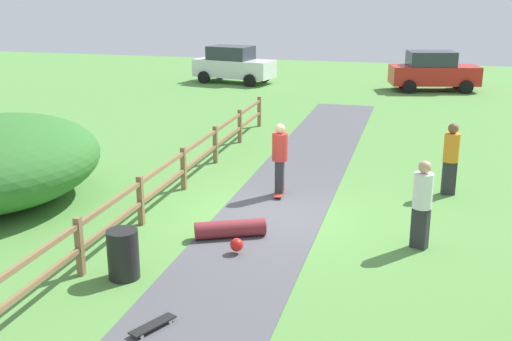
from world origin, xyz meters
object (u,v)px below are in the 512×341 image
object	(u,v)px
bystander_orange	(451,155)
parked_car_red	(433,71)
skater_riding	(280,156)
skateboard_loose	(153,325)
parked_car_white	(233,65)
bystander_white	(422,200)
skater_fallen	(231,230)
trash_bin	(123,254)

from	to	relation	value
bystander_orange	parked_car_red	size ratio (longest dim) A/B	0.40
bystander_orange	skater_riding	bearing A→B (deg)	-163.54
skateboard_loose	parked_car_white	distance (m)	25.10
skateboard_loose	bystander_white	size ratio (longest dim) A/B	0.45
skater_fallen	parked_car_white	size ratio (longest dim) A/B	0.33
bystander_white	parked_car_white	bearing A→B (deg)	116.18
bystander_white	parked_car_red	world-z (taller)	parked_car_red
trash_bin	parked_car_white	xyz separation A→B (m)	(-4.81, 22.82, 0.51)
trash_bin	skater_riding	xyz separation A→B (m)	(1.68, 5.15, 0.58)
skateboard_loose	parked_car_red	xyz separation A→B (m)	(4.18, 24.33, 0.87)
bystander_orange	parked_car_white	distance (m)	19.55
skater_riding	bystander_white	bearing A→B (deg)	-35.65
skater_fallen	parked_car_red	size ratio (longest dim) A/B	0.33
bystander_orange	parked_car_red	distance (m)	16.45
skateboard_loose	parked_car_red	world-z (taller)	parked_car_red
parked_car_white	parked_car_red	xyz separation A→B (m)	(10.21, -0.02, 0.00)
bystander_white	parked_car_red	distance (m)	20.08
skateboard_loose	bystander_orange	size ratio (longest dim) A/B	0.45
skater_fallen	parked_car_red	xyz separation A→B (m)	(4.08, 20.61, 0.76)
skater_riding	skater_fallen	world-z (taller)	skater_riding
skater_riding	parked_car_red	size ratio (longest dim) A/B	0.40
bystander_white	skater_fallen	bearing A→B (deg)	-171.88
skater_fallen	bystander_white	size ratio (longest dim) A/B	0.82
trash_bin	bystander_orange	bearing A→B (deg)	47.97
bystander_white	parked_car_red	size ratio (longest dim) A/B	0.40
skater_fallen	bystander_white	bearing A→B (deg)	8.12
bystander_white	parked_car_white	world-z (taller)	parked_car_white
trash_bin	skater_riding	distance (m)	5.45
skater_riding	parked_car_red	distance (m)	18.03
skater_fallen	bystander_white	world-z (taller)	bystander_white
skater_riding	skateboard_loose	bearing A→B (deg)	-93.93
trash_bin	skateboard_loose	xyz separation A→B (m)	(1.22, -1.53, -0.36)
skateboard_loose	parked_car_white	bearing A→B (deg)	103.91
bystander_orange	skater_fallen	bearing A→B (deg)	-136.57
skater_fallen	bystander_orange	xyz separation A→B (m)	(4.40, 4.16, 0.80)
skateboard_loose	bystander_white	xyz separation A→B (m)	(3.85, 4.25, 0.91)
bystander_white	parked_car_red	bearing A→B (deg)	89.06
skateboard_loose	trash_bin	bearing A→B (deg)	128.48
skater_riding	bystander_orange	size ratio (longest dim) A/B	1.00
skater_riding	parked_car_red	world-z (taller)	parked_car_red
skateboard_loose	bystander_orange	world-z (taller)	bystander_orange
trash_bin	skateboard_loose	size ratio (longest dim) A/B	1.11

